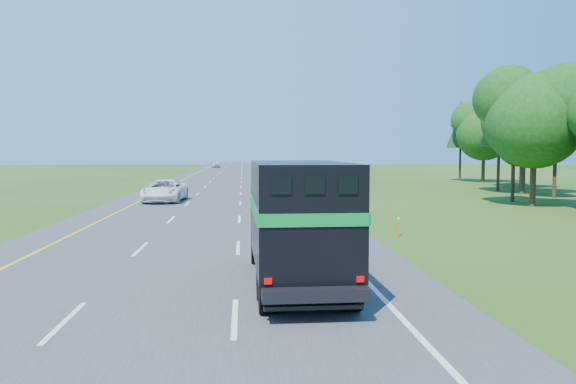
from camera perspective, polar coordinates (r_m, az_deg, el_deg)
name	(u,v)px	position (r m, az deg, el deg)	size (l,w,h in m)	color
road	(221,191)	(51.39, -6.86, 0.05)	(15.00, 260.00, 0.04)	#38383A
lane_markings	(221,191)	(51.38, -6.86, 0.08)	(11.15, 260.00, 0.01)	yellow
horse_truck	(297,219)	(15.35, 0.93, -2.80)	(2.53, 7.69, 3.39)	black
white_suv	(165,191)	(41.65, -12.39, 0.14)	(2.64, 5.73, 1.59)	white
far_car	(216,164)	(123.02, -7.34, 2.80)	(1.68, 4.18, 1.42)	#ADACB3
delineator	(398,224)	(24.90, 11.15, -3.18)	(0.08, 0.05, 1.03)	#F8570D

